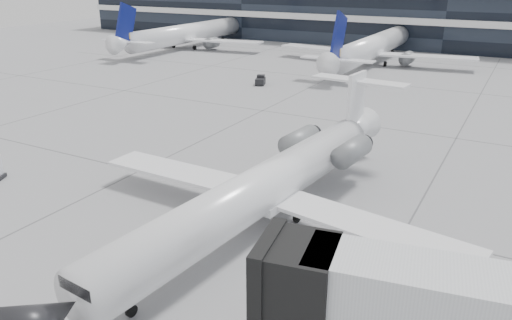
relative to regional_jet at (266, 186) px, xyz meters
The scene contains 7 objects.
ground 4.30m from the regional_jet, 130.63° to the left, with size 220.00×220.00×0.00m, color gray.
terminal 84.76m from the regional_jet, 91.56° to the left, with size 170.00×22.00×10.00m, color black.
bg_jet_left 74.64m from the regional_jet, 129.35° to the left, with size 32.00×40.00×9.60m, color white, non-canonical shape.
bg_jet_center 58.65m from the regional_jet, 100.13° to the left, with size 32.00×40.00×9.60m, color white, non-canonical shape.
regional_jet is the anchor object (origin of this frame).
traffic_cone 18.83m from the regional_jet, 98.00° to the left, with size 0.41×0.41×0.58m.
far_tug 39.03m from the regional_jet, 118.77° to the left, with size 1.76×2.25×1.26m.
Camera 1 is at (14.80, -26.57, 14.34)m, focal length 35.00 mm.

